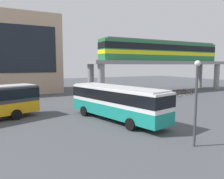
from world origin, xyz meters
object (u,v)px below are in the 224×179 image
Objects in this scene: bicycle_green at (134,98)px; bicycle_blue at (157,94)px; bus_main at (116,100)px; bicycle_black at (156,96)px; train at (163,51)px; pedestrian_at_kerb at (152,97)px; bicycle_red at (181,92)px; bicycle_orange at (177,95)px; bicycle_brown at (189,93)px.

bicycle_blue is at bearing 20.23° from bicycle_green.
bus_main reaches higher than bicycle_black.
train reaches higher than pedestrian_at_kerb.
bicycle_green is 0.99× the size of bicycle_blue.
bicycle_black is at bearing -135.81° from train.
bicycle_black is 1.02× the size of bicycle_red.
bicycle_green is 1.03× the size of bicycle_red.
bicycle_brown is at bearing 10.95° from bicycle_orange.
pedestrian_at_kerb is at bearing -135.75° from bicycle_black.
bicycle_red is at bearing -74.86° from train.
bicycle_green and bicycle_orange have the same top height.
bicycle_brown is at bearing 0.97° from bicycle_black.
bicycle_black is 3.89m from bicycle_orange.
bicycle_green is 1.05× the size of pedestrian_at_kerb.
bicycle_black is (4.21, 0.17, 0.00)m from bicycle_green.
bicycle_blue is at bearing 48.22° from bicycle_black.
bus_main reaches higher than bicycle_orange.
pedestrian_at_kerb reaches higher than bicycle_red.
bicycle_red is at bearing 16.84° from bicycle_black.
bicycle_orange is 0.93× the size of bicycle_brown.
bicycle_green is (7.88, 9.29, -1.63)m from bus_main.
bicycle_brown is (0.88, -6.19, -7.56)m from train.
bicycle_orange and bicycle_blue have the same top height.
bicycle_blue is (13.93, 11.53, -1.63)m from bus_main.
pedestrian_at_kerb is (-4.90, -5.04, 0.44)m from bicycle_blue.
bicycle_orange is (8.06, -0.39, 0.00)m from bicycle_green.
bus_main is 15.44m from bicycle_black.
bus_main is 6.77× the size of bicycle_orange.
pedestrian_at_kerb reaches higher than bicycle_brown.
bicycle_blue is 5.86m from bicycle_brown.
bus_main is 11.19m from pedestrian_at_kerb.
pedestrian_at_kerb is (-9.55, -9.29, -7.12)m from train.
bicycle_red is (5.74, 0.23, 0.00)m from bicycle_blue.
bicycle_blue and bicycle_red have the same top height.
bicycle_orange is (-2.64, -6.87, -7.56)m from train.
bicycle_blue is (-4.65, -4.25, -7.56)m from train.
pedestrian_at_kerb is at bearing 35.68° from bus_main.
bicycle_orange is at bearing 29.19° from bus_main.
bicycle_black is 1.05× the size of bicycle_orange.
bus_main reaches higher than bicycle_green.
pedestrian_at_kerb reaches higher than bicycle_green.
bicycle_brown and bicycle_red have the same top height.
train is at bearing 42.42° from bicycle_blue.
train is at bearing 40.33° from bus_main.
bicycle_red is at bearing 26.35° from pedestrian_at_kerb.
bus_main is 18.33m from bicycle_orange.
bicycle_green is 12.05m from bicycle_red.
bicycle_brown is (5.53, -1.94, 0.00)m from bicycle_blue.
bicycle_green is 6.46m from bicycle_blue.
train reaches higher than bicycle_green.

